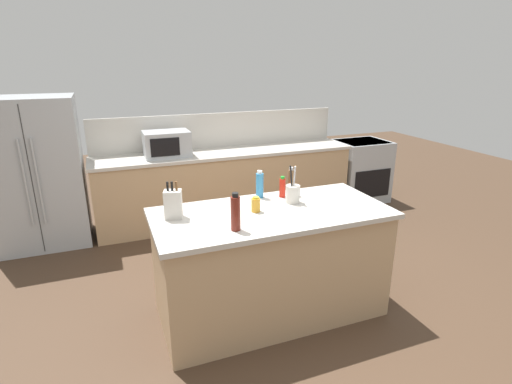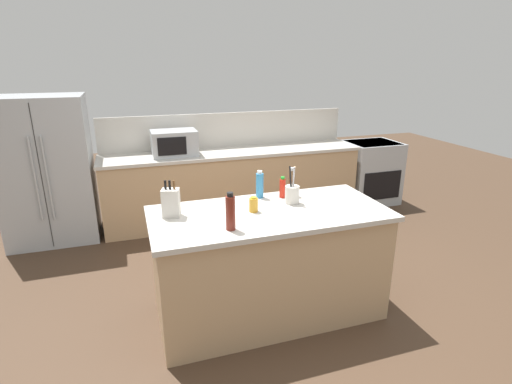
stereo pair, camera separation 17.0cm
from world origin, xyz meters
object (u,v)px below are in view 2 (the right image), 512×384
Objects in this scene: microwave at (174,143)px; pepper_grinder at (291,182)px; refrigerator at (47,170)px; utensil_crock at (292,194)px; hot_sauce_bottle at (283,188)px; knife_block at (171,203)px; dish_soap_bottle at (260,185)px; honey_jar at (254,205)px; vinegar_bottle at (230,212)px; range_oven at (370,172)px.

pepper_grinder is at bearing -67.45° from microwave.
refrigerator reaches higher than utensil_crock.
refrigerator is 2.93m from hot_sauce_bottle.
knife_block is 0.81m from dish_soap_bottle.
microwave is at bearing 109.70° from hot_sauce_bottle.
honey_jar is 0.52× the size of dish_soap_bottle.
vinegar_bottle is (0.37, -0.38, 0.02)m from knife_block.
knife_block is 1.55× the size of hot_sauce_bottle.
vinegar_bottle reaches higher than range_oven.
range_oven is 3.09m from dish_soap_bottle.
honey_jar is (0.34, -2.16, -0.10)m from microwave.
range_oven is 3.84m from knife_block.
refrigerator is 13.59× the size of honey_jar.
microwave is at bearing -1.99° from refrigerator.
utensil_crock is 0.16m from hot_sauce_bottle.
honey_jar is 0.50× the size of pepper_grinder.
vinegar_bottle is at bearing -138.90° from hot_sauce_bottle.
hot_sauce_bottle is at bearing -139.06° from range_oven.
utensil_crock is (1.00, -0.02, -0.03)m from knife_block.
vinegar_bottle is (-0.63, -0.37, 0.05)m from utensil_crock.
dish_soap_bottle is (1.98, -1.91, 0.20)m from refrigerator.
microwave is at bearing 105.01° from dish_soap_bottle.
hot_sauce_bottle reaches higher than honey_jar.
pepper_grinder is 1.35× the size of hot_sauce_bottle.
hot_sauce_bottle is (-0.10, -0.03, -0.03)m from pepper_grinder.
knife_block is (1.19, -2.12, 0.20)m from refrigerator.
pepper_grinder is at bearing 25.41° from knife_block.
utensil_crock is 1.27× the size of pepper_grinder.
vinegar_bottle is at bearing -141.48° from pepper_grinder.
knife_block reaches higher than hot_sauce_bottle.
range_oven is 3.17× the size of knife_block.
dish_soap_bottle is (-2.40, -1.86, 0.59)m from range_oven.
vinegar_bottle is at bearing -58.02° from refrigerator.
honey_jar is (0.63, -0.10, -0.05)m from knife_block.
utensil_crock is 1.32× the size of dish_soap_bottle.
microwave is (-2.90, 0.00, 0.63)m from range_oven.
knife_block is 0.64m from honey_jar.
knife_block is (-0.29, -2.06, -0.04)m from microwave.
knife_block reaches higher than pepper_grinder.
range_oven is at bearing 41.75° from pepper_grinder.
microwave is at bearing 112.55° from pepper_grinder.
refrigerator is 4.40m from range_oven.
range_oven is 7.31× the size of honey_jar.
range_oven is at bearing 43.52° from utensil_crock.
range_oven is (4.38, -0.05, -0.39)m from refrigerator.
honey_jar is at bearing -116.91° from dish_soap_bottle.
hot_sauce_bottle is (0.61, 0.53, -0.04)m from vinegar_bottle.
dish_soap_bottle is at bearing 173.96° from pepper_grinder.
utensil_crock reaches higher than microwave.
pepper_grinder is 0.11m from hot_sauce_bottle.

